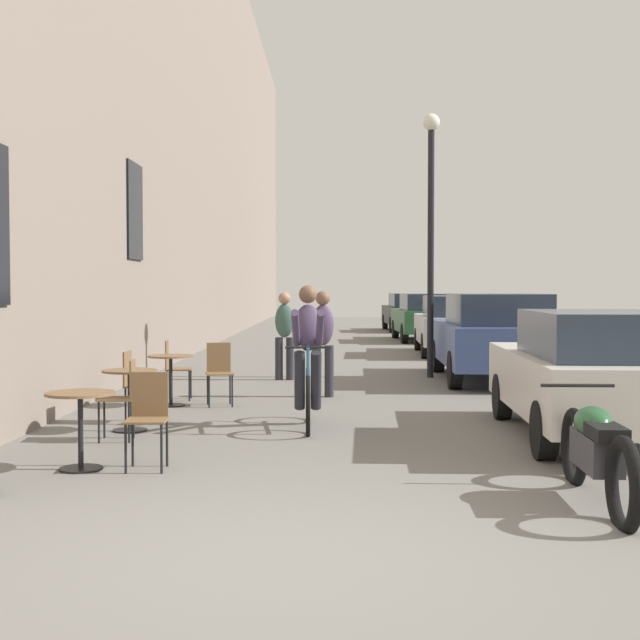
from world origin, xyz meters
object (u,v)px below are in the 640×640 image
at_px(cafe_chair_far_toward_street, 219,369).
at_px(cafe_table_mid, 130,387).
at_px(cafe_table_near, 80,414).
at_px(cafe_chair_near_toward_street, 148,413).
at_px(cafe_chair_mid_toward_wall, 136,381).
at_px(parked_motorcycle, 597,452).
at_px(cyclist_on_bicycle, 308,360).
at_px(street_lamp, 431,211).
at_px(pedestrian_near, 323,337).
at_px(parked_car_fifth, 409,311).
at_px(parked_car_fourth, 425,316).
at_px(pedestrian_mid, 284,331).
at_px(cafe_table_far, 171,369).
at_px(parked_car_nearest, 592,373).
at_px(parked_car_second, 493,336).
at_px(cafe_chair_mid_toward_street, 123,394).
at_px(parked_car_third, 453,324).
at_px(cafe_chair_far_toward_wall, 174,365).

bearing_deg(cafe_chair_far_toward_street, cafe_table_mid, -108.42).
height_order(cafe_table_near, cafe_chair_near_toward_street, cafe_chair_near_toward_street).
relative_size(cafe_chair_mid_toward_wall, cafe_chair_far_toward_street, 1.00).
distance_m(cafe_chair_far_toward_street, parked_motorcycle, 6.75).
height_order(cafe_table_near, cyclist_on_bicycle, cyclist_on_bicycle).
bearing_deg(cafe_chair_far_toward_street, parked_motorcycle, -56.79).
bearing_deg(street_lamp, cafe_chair_far_toward_street, -130.96).
xyz_separation_m(pedestrian_near, parked_motorcycle, (2.23, -6.64, -0.51)).
bearing_deg(cafe_chair_mid_toward_wall, parked_car_fifth, 76.95).
bearing_deg(parked_car_fourth, street_lamp, -95.37).
height_order(cafe_chair_far_toward_street, pedestrian_mid, pedestrian_mid).
bearing_deg(cafe_table_far, parked_car_nearest, -27.15).
bearing_deg(parked_motorcycle, parked_car_second, 84.90).
height_order(cafe_table_far, pedestrian_near, pedestrian_near).
relative_size(cafe_chair_near_toward_street, pedestrian_near, 0.55).
relative_size(cafe_table_mid, cafe_chair_mid_toward_street, 0.81).
height_order(cafe_table_far, parked_car_fourth, parked_car_fourth).
distance_m(cafe_chair_near_toward_street, pedestrian_mid, 7.91).
relative_size(cyclist_on_bicycle, parked_car_second, 0.39).
height_order(cafe_table_near, pedestrian_near, pedestrian_near).
relative_size(cafe_chair_far_toward_street, parked_car_fourth, 0.21).
height_order(parked_car_third, parked_car_fourth, parked_car_fourth).
bearing_deg(cafe_chair_near_toward_street, cafe_chair_mid_toward_wall, 105.00).
distance_m(cafe_chair_mid_toward_wall, parked_car_nearest, 5.45).
height_order(cafe_table_mid, cafe_chair_far_toward_street, cafe_chair_far_toward_street).
xyz_separation_m(cafe_table_near, parked_car_second, (5.20, 7.82, 0.29)).
distance_m(cafe_chair_mid_toward_wall, parked_car_second, 7.31).
relative_size(cafe_chair_far_toward_street, parked_motorcycle, 0.41).
distance_m(cyclist_on_bicycle, parked_car_second, 6.14).
relative_size(cafe_chair_mid_toward_street, parked_car_third, 0.21).
distance_m(parked_car_nearest, parked_car_third, 12.28).
bearing_deg(cafe_chair_far_toward_wall, parked_car_nearest, -32.32).
xyz_separation_m(cafe_table_far, cyclist_on_bicycle, (2.00, -1.81, 0.29)).
bearing_deg(cafe_chair_mid_toward_street, pedestrian_mid, 77.49).
relative_size(cafe_chair_near_toward_street, parked_motorcycle, 0.41).
distance_m(pedestrian_mid, parked_car_fifth, 18.30).
bearing_deg(street_lamp, cafe_chair_mid_toward_wall, -127.39).
height_order(cafe_table_mid, pedestrian_near, pedestrian_near).
bearing_deg(cafe_table_far, parked_motorcycle, -51.84).
xyz_separation_m(cafe_table_mid, cyclist_on_bicycle, (2.08, 0.38, 0.29)).
xyz_separation_m(cafe_table_mid, parked_car_fourth, (5.24, 17.43, 0.25)).
distance_m(pedestrian_near, street_lamp, 4.18).
bearing_deg(street_lamp, cyclist_on_bicycle, -109.88).
xyz_separation_m(parked_car_nearest, parked_car_third, (0.12, 12.28, 0.02)).
height_order(cafe_chair_near_toward_street, cafe_table_far, cafe_chair_near_toward_street).
bearing_deg(cafe_table_mid, parked_car_fourth, 73.26).
bearing_deg(cyclist_on_bicycle, parked_motorcycle, -57.72).
height_order(cyclist_on_bicycle, parked_car_third, cyclist_on_bicycle).
relative_size(cafe_chair_far_toward_wall, parked_car_fourth, 0.21).
bearing_deg(cafe_chair_near_toward_street, parked_car_third, 71.32).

